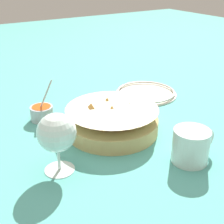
% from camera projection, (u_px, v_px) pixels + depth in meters
% --- Properties ---
extents(ground_plane, '(4.00, 4.00, 0.00)m').
position_uv_depth(ground_plane, '(119.00, 126.00, 0.95)').
color(ground_plane, teal).
extents(food_basket, '(0.27, 0.27, 0.09)m').
position_uv_depth(food_basket, '(111.00, 121.00, 0.91)').
color(food_basket, tan).
rests_on(food_basket, ground_plane).
extents(sauce_cup, '(0.08, 0.07, 0.13)m').
position_uv_depth(sauce_cup, '(42.00, 112.00, 0.98)').
color(sauce_cup, '#B7B7BC').
rests_on(sauce_cup, ground_plane).
extents(wine_glass, '(0.09, 0.09, 0.15)m').
position_uv_depth(wine_glass, '(57.00, 134.00, 0.70)').
color(wine_glass, silver).
rests_on(wine_glass, ground_plane).
extents(beer_mug, '(0.13, 0.09, 0.09)m').
position_uv_depth(beer_mug, '(191.00, 147.00, 0.76)').
color(beer_mug, silver).
rests_on(beer_mug, ground_plane).
extents(side_plate, '(0.23, 0.23, 0.01)m').
position_uv_depth(side_plate, '(146.00, 92.00, 1.18)').
color(side_plate, silver).
rests_on(side_plate, ground_plane).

